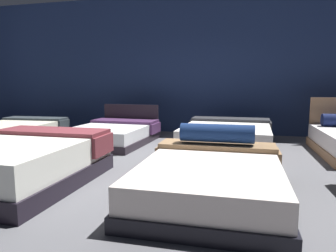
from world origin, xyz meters
name	(u,v)px	position (x,y,z in m)	size (l,w,h in m)	color
ground_plane	(143,165)	(0.00, 0.00, -0.01)	(18.00, 18.00, 0.02)	#5B5B60
showroom_back_wall	(185,65)	(0.00, 3.41, 1.75)	(18.00, 0.06, 3.50)	navy
bed_1	(22,162)	(-1.17, -1.27, 0.28)	(1.64, 2.04, 0.60)	black
bed_2	(211,177)	(1.19, -1.16, 0.23)	(1.60, 2.11, 0.74)	black
bed_4	(17,131)	(-3.55, 1.47, 0.19)	(1.70, 2.12, 0.42)	#916C4B
bed_5	(114,133)	(-1.19, 1.57, 0.20)	(1.59, 2.06, 0.77)	black
bed_6	(227,137)	(1.20, 1.53, 0.24)	(1.74, 2.18, 0.52)	#996951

